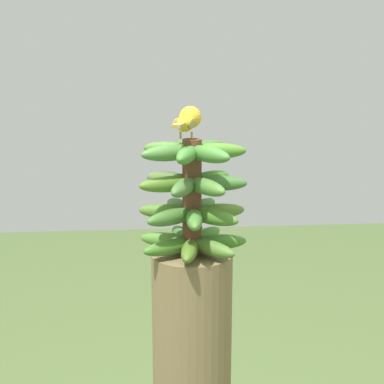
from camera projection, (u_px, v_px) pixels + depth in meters
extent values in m
cylinder|color=brown|center=(192.00, 198.00, 1.54)|extent=(0.05, 0.05, 0.30)
ellipsoid|color=#4D6E24|center=(190.00, 250.00, 1.50)|extent=(0.07, 0.16, 0.04)
ellipsoid|color=#4F762D|center=(210.00, 248.00, 1.52)|extent=(0.13, 0.14, 0.04)
ellipsoid|color=#3D7725|center=(216.00, 242.00, 1.57)|extent=(0.16, 0.05, 0.04)
ellipsoid|color=#447E24|center=(204.00, 237.00, 1.61)|extent=(0.12, 0.15, 0.04)
ellipsoid|color=#3F7131|center=(184.00, 236.00, 1.62)|extent=(0.08, 0.16, 0.04)
ellipsoid|color=#4A7F2D|center=(169.00, 240.00, 1.58)|extent=(0.16, 0.10, 0.04)
ellipsoid|color=#407225|center=(171.00, 247.00, 1.53)|extent=(0.16, 0.11, 0.04)
ellipsoid|color=#457526|center=(212.00, 217.00, 1.51)|extent=(0.14, 0.13, 0.04)
ellipsoid|color=#4D7225|center=(215.00, 211.00, 1.56)|extent=(0.16, 0.06, 0.04)
ellipsoid|color=#417734|center=(202.00, 207.00, 1.60)|extent=(0.11, 0.15, 0.04)
ellipsoid|color=#426F37|center=(181.00, 208.00, 1.60)|extent=(0.09, 0.16, 0.04)
ellipsoid|color=#4A7628|center=(168.00, 212.00, 1.56)|extent=(0.16, 0.08, 0.04)
ellipsoid|color=#42702D|center=(173.00, 217.00, 1.51)|extent=(0.15, 0.12, 0.04)
ellipsoid|color=#447C30|center=(193.00, 219.00, 1.48)|extent=(0.05, 0.16, 0.04)
ellipsoid|color=#506C33|center=(172.00, 180.00, 1.56)|extent=(0.15, 0.12, 0.04)
ellipsoid|color=#4E7625|center=(169.00, 184.00, 1.51)|extent=(0.16, 0.08, 0.04)
ellipsoid|color=#487037|center=(184.00, 187.00, 1.47)|extent=(0.10, 0.16, 0.04)
ellipsoid|color=#4D7C33|center=(205.00, 187.00, 1.48)|extent=(0.11, 0.16, 0.04)
ellipsoid|color=#3E6C2F|center=(216.00, 183.00, 1.52)|extent=(0.16, 0.07, 0.04)
ellipsoid|color=#437F24|center=(208.00, 179.00, 1.57)|extent=(0.14, 0.13, 0.04)
ellipsoid|color=#4F7135|center=(189.00, 178.00, 1.58)|extent=(0.05, 0.16, 0.04)
ellipsoid|color=#437D32|center=(207.00, 154.00, 1.47)|extent=(0.12, 0.15, 0.04)
ellipsoid|color=#487E27|center=(215.00, 151.00, 1.51)|extent=(0.16, 0.05, 0.04)
ellipsoid|color=#446B32|center=(206.00, 148.00, 1.55)|extent=(0.13, 0.14, 0.04)
ellipsoid|color=#427329|center=(187.00, 148.00, 1.56)|extent=(0.06, 0.16, 0.04)
ellipsoid|color=#4B7C30|center=(171.00, 150.00, 1.53)|extent=(0.15, 0.11, 0.04)
ellipsoid|color=#487D37|center=(171.00, 153.00, 1.48)|extent=(0.16, 0.09, 0.04)
ellipsoid|color=#417E31|center=(187.00, 155.00, 1.45)|extent=(0.08, 0.16, 0.04)
cone|color=#4C2D1E|center=(195.00, 216.00, 1.51)|extent=(0.04, 0.04, 0.06)
cylinder|color=#C68933|center=(190.00, 135.00, 1.51)|extent=(0.01, 0.00, 0.02)
cylinder|color=#C68933|center=(180.00, 135.00, 1.51)|extent=(0.00, 0.00, 0.02)
ellipsoid|color=gold|center=(185.00, 123.00, 1.50)|extent=(0.07, 0.10, 0.04)
ellipsoid|color=olive|center=(193.00, 124.00, 1.49)|extent=(0.03, 0.07, 0.02)
ellipsoid|color=olive|center=(177.00, 123.00, 1.50)|extent=(0.03, 0.07, 0.02)
cube|color=olive|center=(178.00, 125.00, 1.44)|extent=(0.04, 0.06, 0.01)
sphere|color=gold|center=(189.00, 117.00, 1.54)|extent=(0.06, 0.06, 0.06)
sphere|color=black|center=(182.00, 115.00, 1.55)|extent=(0.01, 0.01, 0.01)
cone|color=orange|center=(192.00, 116.00, 1.57)|extent=(0.03, 0.04, 0.02)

